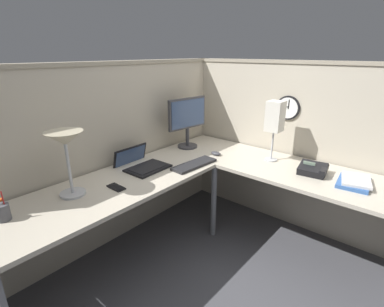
{
  "coord_description": "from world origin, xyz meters",
  "views": [
    {
      "loc": [
        -1.75,
        -1.2,
        1.65
      ],
      "look_at": [
        -0.01,
        0.27,
        0.84
      ],
      "focal_mm": 26.93,
      "sensor_mm": 36.0,
      "label": 1
    }
  ],
  "objects": [
    {
      "name": "cell_phone",
      "position": [
        -0.69,
        0.41,
        0.73
      ],
      "size": [
        0.07,
        0.14,
        0.01
      ],
      "primitive_type": "cube",
      "rotation": [
        0.0,
        0.0,
        -0.01
      ],
      "color": "black",
      "rests_on": "desk"
    },
    {
      "name": "cubicle_wall_back",
      "position": [
        -0.36,
        0.87,
        0.79
      ],
      "size": [
        2.57,
        0.12,
        1.58
      ],
      "color": "#B7AD99",
      "rests_on": "ground"
    },
    {
      "name": "keyboard",
      "position": [
        -0.0,
        0.26,
        0.74
      ],
      "size": [
        0.44,
        0.17,
        0.02
      ],
      "primitive_type": "cube",
      "rotation": [
        0.0,
        0.0,
        -0.07
      ],
      "color": "#232326",
      "rests_on": "desk"
    },
    {
      "name": "book_stack",
      "position": [
        0.48,
        -0.87,
        0.75
      ],
      "size": [
        0.32,
        0.25,
        0.04
      ],
      "color": "#335999",
      "rests_on": "desk"
    },
    {
      "name": "office_phone",
      "position": [
        0.47,
        -0.58,
        0.77
      ],
      "size": [
        0.21,
        0.23,
        0.11
      ],
      "color": "black",
      "rests_on": "desk"
    },
    {
      "name": "monitor",
      "position": [
        0.35,
        0.64,
        1.02
      ],
      "size": [
        0.46,
        0.2,
        0.5
      ],
      "color": "#38383D",
      "rests_on": "desk"
    },
    {
      "name": "pen_cup",
      "position": [
        -1.36,
        0.56,
        0.78
      ],
      "size": [
        0.08,
        0.08,
        0.18
      ],
      "color": "#4C4C51",
      "rests_on": "desk"
    },
    {
      "name": "desk_lamp_paper",
      "position": [
        0.55,
        -0.18,
        1.11
      ],
      "size": [
        0.13,
        0.13,
        0.53
      ],
      "color": "#B7BABF",
      "rests_on": "desk"
    },
    {
      "name": "ground_plane",
      "position": [
        0.0,
        0.0,
        0.0
      ],
      "size": [
        6.8,
        6.8,
        0.0
      ],
      "primitive_type": "plane",
      "color": "#47474C"
    },
    {
      "name": "wall_clock",
      "position": [
        0.82,
        -0.18,
        1.16
      ],
      "size": [
        0.04,
        0.22,
        0.22
      ],
      "color": "black"
    },
    {
      "name": "desk",
      "position": [
        -0.15,
        -0.05,
        0.63
      ],
      "size": [
        2.35,
        2.15,
        0.73
      ],
      "color": "beige",
      "rests_on": "ground"
    },
    {
      "name": "computer_mouse",
      "position": [
        0.33,
        0.27,
        0.75
      ],
      "size": [
        0.06,
        0.1,
        0.03
      ],
      "primitive_type": "ellipsoid",
      "color": "#38383D",
      "rests_on": "desk"
    },
    {
      "name": "laptop",
      "position": [
        -0.31,
        0.6,
        0.75
      ],
      "size": [
        0.35,
        0.39,
        0.22
      ],
      "color": "black",
      "rests_on": "desk"
    },
    {
      "name": "cubicle_wall_right",
      "position": [
        0.87,
        -0.27,
        0.79
      ],
      "size": [
        0.12,
        2.37,
        1.58
      ],
      "color": "#B7AD99",
      "rests_on": "ground"
    },
    {
      "name": "desk_lamp_dome",
      "position": [
        -0.94,
        0.55,
        1.09
      ],
      "size": [
        0.24,
        0.24,
        0.44
      ],
      "color": "#B7BABF",
      "rests_on": "desk"
    }
  ]
}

